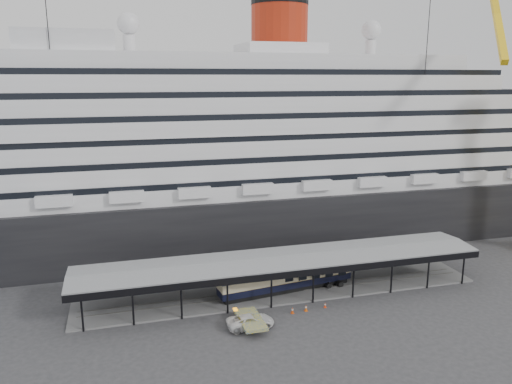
# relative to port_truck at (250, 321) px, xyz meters

# --- Properties ---
(ground) EXTENTS (200.00, 200.00, 0.00)m
(ground) POSITION_rel_port_truck_xyz_m (6.83, 3.42, -0.79)
(ground) COLOR #323234
(ground) RESTS_ON ground
(cruise_ship) EXTENTS (130.00, 30.00, 43.90)m
(cruise_ship) POSITION_rel_port_truck_xyz_m (6.88, 35.42, 17.56)
(cruise_ship) COLOR black
(cruise_ship) RESTS_ON ground
(platform_canopy) EXTENTS (56.00, 9.18, 5.30)m
(platform_canopy) POSITION_rel_port_truck_xyz_m (6.83, 8.42, 1.57)
(platform_canopy) COLOR slate
(platform_canopy) RESTS_ON ground
(port_truck) EXTENTS (5.74, 2.73, 1.58)m
(port_truck) POSITION_rel_port_truck_xyz_m (0.00, 0.00, 0.00)
(port_truck) COLOR silver
(port_truck) RESTS_ON ground
(pullman_carriage) EXTENTS (19.69, 5.14, 19.17)m
(pullman_carriage) POSITION_rel_port_truck_xyz_m (7.36, 8.42, 1.57)
(pullman_carriage) COLOR black
(pullman_carriage) RESTS_ON ground
(traffic_cone_left) EXTENTS (0.50, 0.50, 0.84)m
(traffic_cone_left) POSITION_rel_port_truck_xyz_m (7.94, 2.25, -0.37)
(traffic_cone_left) COLOR #D4510B
(traffic_cone_left) RESTS_ON ground
(traffic_cone_mid) EXTENTS (0.52, 0.52, 0.82)m
(traffic_cone_mid) POSITION_rel_port_truck_xyz_m (6.05, 2.10, -0.38)
(traffic_cone_mid) COLOR #D1440B
(traffic_cone_mid) RESTS_ON ground
(traffic_cone_right) EXTENTS (0.38, 0.38, 0.66)m
(traffic_cone_right) POSITION_rel_port_truck_xyz_m (10.69, 2.51, -0.46)
(traffic_cone_right) COLOR #FB3D0D
(traffic_cone_right) RESTS_ON ground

